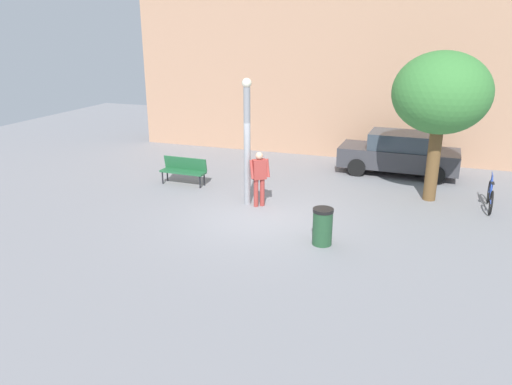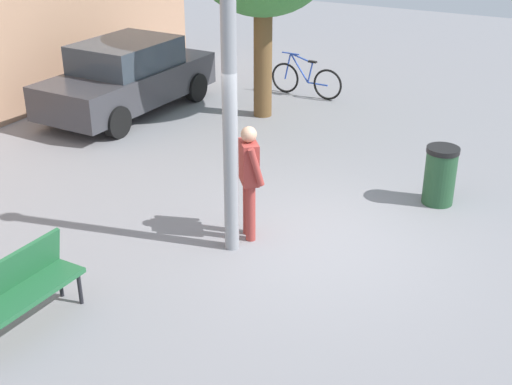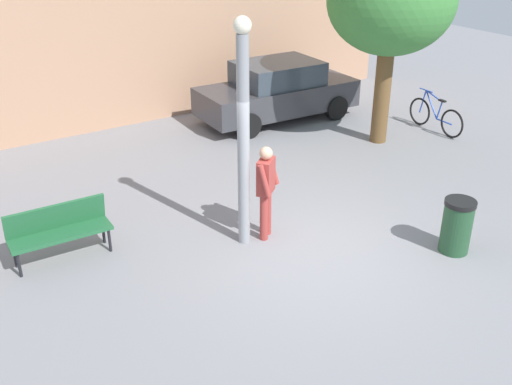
{
  "view_description": "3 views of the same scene",
  "coord_description": "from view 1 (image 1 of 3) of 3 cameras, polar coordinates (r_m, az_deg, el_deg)",
  "views": [
    {
      "loc": [
        4.09,
        -12.14,
        5.05
      ],
      "look_at": [
        -0.18,
        0.12,
        0.71
      ],
      "focal_mm": 34.16,
      "sensor_mm": 36.0,
      "label": 1
    },
    {
      "loc": [
        -7.91,
        -3.18,
        4.78
      ],
      "look_at": [
        -0.16,
        0.95,
        0.61
      ],
      "focal_mm": 47.86,
      "sensor_mm": 36.0,
      "label": 2
    },
    {
      "loc": [
        -5.37,
        -6.45,
        5.25
      ],
      "look_at": [
        -0.76,
        0.64,
        1.08
      ],
      "focal_mm": 41.6,
      "sensor_mm": 36.0,
      "label": 3
    }
  ],
  "objects": [
    {
      "name": "ground_plane",
      "position": [
        13.77,
        0.52,
        -3.02
      ],
      "size": [
        36.0,
        36.0,
        0.0
      ],
      "primitive_type": "plane",
      "color": "gray"
    },
    {
      "name": "building_facade",
      "position": [
        21.19,
        8.35,
        15.66
      ],
      "size": [
        16.31,
        2.0,
        8.14
      ],
      "primitive_type": "cube",
      "color": "tan",
      "rests_on": "ground_plane"
    },
    {
      "name": "lamppost",
      "position": [
        14.33,
        -1.05,
        6.27
      ],
      "size": [
        0.28,
        0.28,
        3.77
      ],
      "color": "gray",
      "rests_on": "ground_plane"
    },
    {
      "name": "person_by_lamppost",
      "position": [
        14.41,
        0.38,
        2.03
      ],
      "size": [
        0.6,
        0.55,
        1.67
      ],
      "color": "#9E3833",
      "rests_on": "ground_plane"
    },
    {
      "name": "park_bench",
      "position": [
        16.85,
        -8.43,
        2.78
      ],
      "size": [
        1.61,
        0.52,
        0.92
      ],
      "color": "#236038",
      "rests_on": "ground_plane"
    },
    {
      "name": "plaza_tree",
      "position": [
        15.5,
        20.86,
        10.71
      ],
      "size": [
        2.84,
        2.84,
        4.51
      ],
      "color": "brown",
      "rests_on": "ground_plane"
    },
    {
      "name": "bicycle_blue",
      "position": [
        15.99,
        25.74,
        -0.37
      ],
      "size": [
        0.14,
        1.81,
        0.97
      ],
      "color": "black",
      "rests_on": "ground_plane"
    },
    {
      "name": "parked_car_charcoal",
      "position": [
        18.56,
        16.35,
        4.42
      ],
      "size": [
        4.26,
        1.94,
        1.55
      ],
      "color": "#38383D",
      "rests_on": "ground_plane"
    },
    {
      "name": "trash_bin",
      "position": [
        12.08,
        7.8,
        -3.96
      ],
      "size": [
        0.51,
        0.51,
        0.94
      ],
      "color": "#234C2D",
      "rests_on": "ground_plane"
    }
  ]
}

